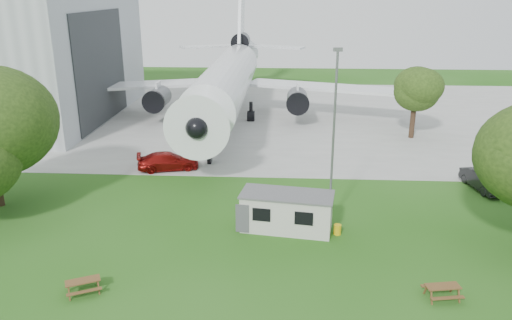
# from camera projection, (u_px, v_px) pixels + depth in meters

# --- Properties ---
(ground) EXTENTS (160.00, 160.00, 0.00)m
(ground) POSITION_uv_depth(u_px,v_px,m) (198.00, 266.00, 29.52)
(ground) COLOR #3B6E26
(concrete_apron) EXTENTS (120.00, 46.00, 0.03)m
(concrete_apron) POSITION_uv_depth(u_px,v_px,m) (246.00, 115.00, 65.42)
(concrete_apron) COLOR #B7B7B2
(concrete_apron) RESTS_ON ground
(airliner) EXTENTS (46.36, 47.73, 17.69)m
(airliner) POSITION_uv_depth(u_px,v_px,m) (229.00, 77.00, 61.81)
(airliner) COLOR white
(airliner) RESTS_ON ground
(site_cabin) EXTENTS (6.92, 3.60, 2.62)m
(site_cabin) POSITION_uv_depth(u_px,v_px,m) (287.00, 211.00, 33.74)
(site_cabin) COLOR beige
(site_cabin) RESTS_ON ground
(picnic_west) EXTENTS (2.27, 2.13, 0.76)m
(picnic_west) POSITION_uv_depth(u_px,v_px,m) (84.00, 292.00, 26.97)
(picnic_west) COLOR brown
(picnic_west) RESTS_ON ground
(picnic_east) EXTENTS (2.03, 1.78, 0.76)m
(picnic_east) POSITION_uv_depth(u_px,v_px,m) (441.00, 298.00, 26.47)
(picnic_east) COLOR brown
(picnic_east) RESTS_ON ground
(lamp_mast) EXTENTS (0.16, 0.16, 12.00)m
(lamp_mast) POSITION_uv_depth(u_px,v_px,m) (333.00, 142.00, 33.00)
(lamp_mast) COLOR slate
(lamp_mast) RESTS_ON ground
(tree_far_apron) EXTENTS (5.73, 5.73, 8.07)m
(tree_far_apron) POSITION_uv_depth(u_px,v_px,m) (416.00, 91.00, 53.61)
(tree_far_apron) COLOR #382619
(tree_far_apron) RESTS_ON ground
(car_ne_sedan) EXTENTS (2.58, 4.99, 1.57)m
(car_ne_sedan) POSITION_uv_depth(u_px,v_px,m) (483.00, 180.00, 40.68)
(car_ne_sedan) COLOR black
(car_ne_sedan) RESTS_ON ground
(car_apron_van) EXTENTS (5.88, 3.61, 1.59)m
(car_apron_van) POSITION_uv_depth(u_px,v_px,m) (168.00, 161.00, 45.23)
(car_apron_van) COLOR maroon
(car_apron_van) RESTS_ON ground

